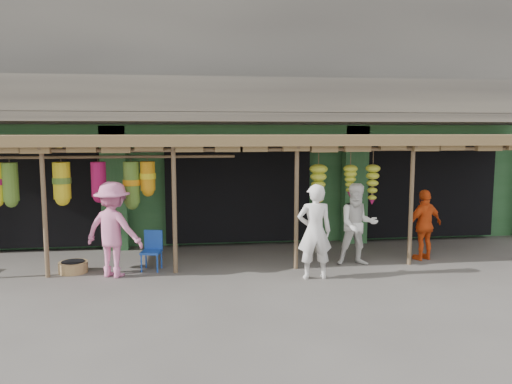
{
  "coord_description": "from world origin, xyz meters",
  "views": [
    {
      "loc": [
        -1.13,
        -10.23,
        2.88
      ],
      "look_at": [
        0.31,
        1.0,
        1.49
      ],
      "focal_mm": 35.0,
      "sensor_mm": 36.0,
      "label": 1
    }
  ],
  "objects": [
    {
      "name": "person_right",
      "position": [
        2.37,
        -0.08,
        0.89
      ],
      "size": [
        0.91,
        0.74,
        1.77
      ],
      "primitive_type": "imported",
      "rotation": [
        0.0,
        0.0,
        -0.08
      ],
      "color": "white",
      "rests_on": "ground"
    },
    {
      "name": "building",
      "position": [
        -0.0,
        4.87,
        3.37
      ],
      "size": [
        16.4,
        6.8,
        7.0
      ],
      "color": "gray",
      "rests_on": "ground"
    },
    {
      "name": "person_vendor",
      "position": [
        4.0,
        0.16,
        0.79
      ],
      "size": [
        1.01,
        0.67,
        1.59
      ],
      "primitive_type": "imported",
      "rotation": [
        0.0,
        0.0,
        3.48
      ],
      "color": "#E84F15",
      "rests_on": "ground"
    },
    {
      "name": "person_front",
      "position": [
        1.21,
        -0.93,
        0.93
      ],
      "size": [
        0.69,
        0.47,
        1.86
      ],
      "primitive_type": "imported",
      "rotation": [
        0.0,
        0.0,
        3.11
      ],
      "color": "white",
      "rests_on": "ground"
    },
    {
      "name": "blue_chair",
      "position": [
        -1.99,
        0.12,
        0.45
      ],
      "size": [
        0.46,
        0.46,
        0.81
      ],
      "rotation": [
        0.0,
        0.0,
        -0.2
      ],
      "color": "blue",
      "rests_on": "ground"
    },
    {
      "name": "basket_right",
      "position": [
        -3.6,
        0.01,
        0.09
      ],
      "size": [
        0.5,
        0.5,
        0.19
      ],
      "primitive_type": "cylinder",
      "rotation": [
        0.0,
        0.0,
        -0.24
      ],
      "color": "#A78C4E",
      "rests_on": "ground"
    },
    {
      "name": "ground",
      "position": [
        0.0,
        0.0,
        0.0
      ],
      "size": [
        80.0,
        80.0,
        0.0
      ],
      "primitive_type": "plane",
      "color": "#514C47",
      "rests_on": "ground"
    },
    {
      "name": "awning",
      "position": [
        -0.16,
        0.8,
        2.58
      ],
      "size": [
        14.0,
        2.7,
        2.79
      ],
      "color": "brown",
      "rests_on": "ground"
    },
    {
      "name": "person_shopper",
      "position": [
        -2.7,
        -0.28,
        0.95
      ],
      "size": [
        1.4,
        1.14,
        1.89
      ],
      "primitive_type": "imported",
      "rotation": [
        0.0,
        0.0,
        2.71
      ],
      "color": "pink",
      "rests_on": "ground"
    },
    {
      "name": "basket_mid",
      "position": [
        -3.58,
        0.09,
        0.11
      ],
      "size": [
        0.59,
        0.59,
        0.22
      ],
      "primitive_type": "cylinder",
      "rotation": [
        0.0,
        0.0,
        -0.02
      ],
      "color": "olive",
      "rests_on": "ground"
    }
  ]
}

